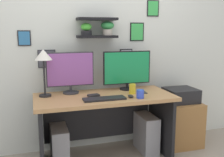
{
  "coord_description": "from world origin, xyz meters",
  "views": [
    {
      "loc": [
        -0.74,
        -2.72,
        1.46
      ],
      "look_at": [
        0.1,
        0.05,
        0.92
      ],
      "focal_mm": 42.49,
      "sensor_mm": 36.0,
      "label": 1
    }
  ],
  "objects": [
    {
      "name": "drawer_cabinet",
      "position": [
        1.04,
        0.14,
        0.28
      ],
      "size": [
        0.44,
        0.5,
        0.56
      ],
      "primitive_type": "cube",
      "color": "#9E6B38",
      "rests_on": "ground"
    },
    {
      "name": "desk",
      "position": [
        0.0,
        0.05,
        0.54
      ],
      "size": [
        1.51,
        0.68,
        0.75
      ],
      "color": "tan",
      "rests_on": "ground"
    },
    {
      "name": "desk_lamp",
      "position": [
        -0.63,
        0.15,
        1.16
      ],
      "size": [
        0.18,
        0.18,
        0.51
      ],
      "color": "black",
      "rests_on": "desk"
    },
    {
      "name": "cell_phone",
      "position": [
        0.45,
        0.0,
        0.76
      ],
      "size": [
        0.08,
        0.15,
        0.01
      ],
      "primitive_type": "cube",
      "rotation": [
        0.0,
        0.0,
        -0.09
      ],
      "color": "#2D2D33",
      "rests_on": "desk"
    },
    {
      "name": "back_wall_assembly",
      "position": [
        0.0,
        0.44,
        1.35
      ],
      "size": [
        4.4,
        0.24,
        2.7
      ],
      "color": "silver",
      "rests_on": "ground"
    },
    {
      "name": "monitor_right",
      "position": [
        0.34,
        0.22,
        0.99
      ],
      "size": [
        0.58,
        0.18,
        0.46
      ],
      "color": "black",
      "rests_on": "desk"
    },
    {
      "name": "water_cup",
      "position": [
        0.32,
        -0.01,
        0.81
      ],
      "size": [
        0.07,
        0.07,
        0.11
      ],
      "primitive_type": "cylinder",
      "color": "yellow",
      "rests_on": "desk"
    },
    {
      "name": "keyboard",
      "position": [
        -0.05,
        -0.17,
        0.76
      ],
      "size": [
        0.44,
        0.14,
        0.02
      ],
      "primitive_type": "cube",
      "color": "black",
      "rests_on": "desk"
    },
    {
      "name": "computer_tower_left",
      "position": [
        -0.5,
        0.1,
        0.2
      ],
      "size": [
        0.18,
        0.4,
        0.4
      ],
      "primitive_type": "cube",
      "color": "#99999E",
      "rests_on": "ground"
    },
    {
      "name": "monitor_left",
      "position": [
        -0.34,
        0.22,
        1.0
      ],
      "size": [
        0.53,
        0.18,
        0.47
      ],
      "color": "#2D2D33",
      "rests_on": "desk"
    },
    {
      "name": "computer_tower_right",
      "position": [
        0.54,
        0.06,
        0.23
      ],
      "size": [
        0.18,
        0.4,
        0.45
      ],
      "primitive_type": "cube",
      "color": "#99999E",
      "rests_on": "ground"
    },
    {
      "name": "scissors_tray",
      "position": [
        -0.13,
        -0.02,
        0.76
      ],
      "size": [
        0.13,
        0.1,
        0.02
      ],
      "primitive_type": "cube",
      "rotation": [
        0.0,
        0.0,
        0.21
      ],
      "color": "black",
      "rests_on": "desk"
    },
    {
      "name": "computer_mouse",
      "position": [
        0.24,
        -0.17,
        0.77
      ],
      "size": [
        0.06,
        0.09,
        0.03
      ],
      "primitive_type": "ellipsoid",
      "color": "black",
      "rests_on": "desk"
    },
    {
      "name": "coffee_mug",
      "position": [
        0.33,
        -0.22,
        0.8
      ],
      "size": [
        0.08,
        0.08,
        0.09
      ],
      "primitive_type": "cylinder",
      "color": "blue",
      "rests_on": "desk"
    },
    {
      "name": "printer",
      "position": [
        1.04,
        0.14,
        0.64
      ],
      "size": [
        0.38,
        0.34,
        0.17
      ],
      "primitive_type": "cube",
      "color": "black",
      "rests_on": "drawer_cabinet"
    }
  ]
}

